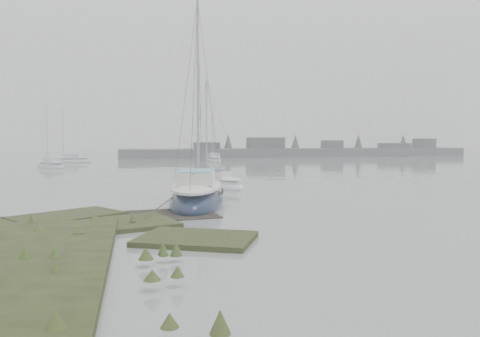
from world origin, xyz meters
TOP-DOWN VIEW (x-y plane):
  - ground at (0.00, 30.00)m, footprint 160.00×160.00m
  - far_shoreline at (26.84, 61.90)m, footprint 60.00×8.00m
  - sailboat_main at (1.57, 7.63)m, footprint 4.05×8.05m
  - sailboat_white at (3.61, 15.00)m, footprint 4.31×5.50m
  - sailboat_far_a at (-10.28, 38.54)m, footprint 4.38×5.15m
  - sailboat_far_b at (9.07, 48.15)m, footprint 1.96×5.38m
  - sailboat_far_c at (-9.76, 49.10)m, footprint 5.46×1.91m

SIDE VIEW (x-z plane):
  - ground at x=0.00m, z-range 0.00..0.00m
  - sailboat_far_a at x=-10.28m, z-range -3.40..3.85m
  - sailboat_far_b at x=9.07m, z-range -3.52..3.98m
  - sailboat_white at x=3.61m, z-range -3.56..4.03m
  - sailboat_far_c at x=-9.76m, z-range -3.59..4.06m
  - sailboat_main at x=1.57m, z-range -5.09..5.77m
  - far_shoreline at x=26.84m, z-range -1.22..2.93m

